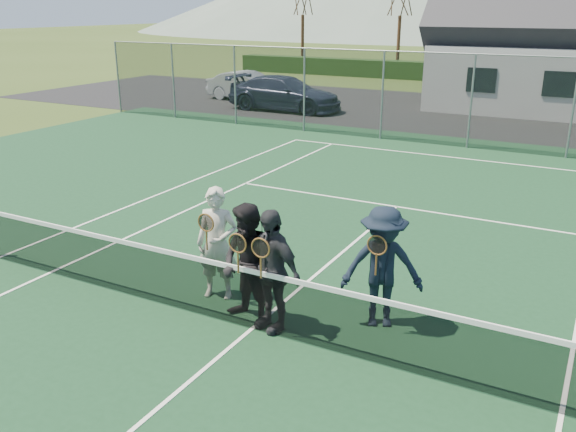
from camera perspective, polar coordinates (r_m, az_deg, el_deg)
name	(u,v)px	position (r m, az deg, el deg)	size (l,w,h in m)	color
ground	(502,118)	(27.26, 19.41, 8.65)	(220.00, 220.00, 0.00)	#334719
court_surface	(252,330)	(8.93, -3.38, -10.57)	(30.00, 30.00, 0.02)	#14381E
tarmac_carpark	(409,110)	(28.14, 11.29, 9.66)	(40.00, 12.00, 0.01)	black
hedge_row	(541,77)	(38.99, 22.56, 11.95)	(40.00, 1.20, 1.10)	black
car_a	(244,86)	(31.10, -4.18, 12.00)	(1.48, 3.68, 1.25)	black
car_b	(248,86)	(30.61, -3.74, 12.02)	(1.47, 4.21, 1.39)	#999EA2
car_c	(285,93)	(27.55, -0.30, 11.39)	(2.10, 5.16, 1.50)	#1B2137
court_markings	(252,329)	(8.92, -3.38, -10.49)	(11.03, 23.83, 0.01)	white
tennis_net	(251,297)	(8.68, -3.44, -7.53)	(11.68, 0.08, 1.10)	slate
perimeter_fence	(471,101)	(20.70, 16.77, 10.23)	(30.07, 0.07, 3.02)	slate
player_a	(217,243)	(9.54, -6.64, -2.56)	(0.75, 0.60, 1.80)	beige
player_b	(249,265)	(8.72, -3.71, -4.61)	(1.03, 0.90, 1.80)	black
player_c	(271,270)	(8.55, -1.62, -5.07)	(1.13, 0.71, 1.80)	#27282D
player_d	(382,267)	(8.74, 8.82, -4.76)	(1.33, 1.07, 1.80)	black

